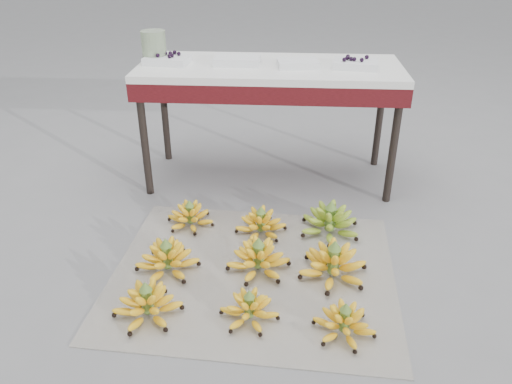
# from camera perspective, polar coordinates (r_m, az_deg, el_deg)

# --- Properties ---
(ground) EXTENTS (60.00, 60.00, 0.00)m
(ground) POSITION_cam_1_polar(r_m,az_deg,el_deg) (2.32, 2.41, -8.40)
(ground) COLOR slate
(ground) RESTS_ON ground
(newspaper_mat) EXTENTS (1.31, 1.12, 0.01)m
(newspaper_mat) POSITION_cam_1_polar(r_m,az_deg,el_deg) (2.27, -0.28, -9.24)
(newspaper_mat) COLOR silver
(newspaper_mat) RESTS_ON ground
(bunch_front_left) EXTENTS (0.29, 0.29, 0.17)m
(bunch_front_left) POSITION_cam_1_polar(r_m,az_deg,el_deg) (2.07, -12.30, -12.39)
(bunch_front_left) COLOR yellow
(bunch_front_left) RESTS_ON newspaper_mat
(bunch_front_center) EXTENTS (0.25, 0.25, 0.14)m
(bunch_front_center) POSITION_cam_1_polar(r_m,az_deg,el_deg) (2.01, -0.77, -13.22)
(bunch_front_center) COLOR yellow
(bunch_front_center) RESTS_ON newspaper_mat
(bunch_front_right) EXTENTS (0.31, 0.31, 0.15)m
(bunch_front_right) POSITION_cam_1_polar(r_m,az_deg,el_deg) (1.98, 10.05, -14.49)
(bunch_front_right) COLOR yellow
(bunch_front_right) RESTS_ON newspaper_mat
(bunch_mid_left) EXTENTS (0.31, 0.31, 0.17)m
(bunch_mid_left) POSITION_cam_1_polar(r_m,az_deg,el_deg) (2.28, -10.10, -7.59)
(bunch_mid_left) COLOR yellow
(bunch_mid_left) RESTS_ON newspaper_mat
(bunch_mid_center) EXTENTS (0.35, 0.35, 0.17)m
(bunch_mid_center) POSITION_cam_1_polar(r_m,az_deg,el_deg) (2.25, 0.28, -7.65)
(bunch_mid_center) COLOR yellow
(bunch_mid_center) RESTS_ON newspaper_mat
(bunch_mid_right) EXTENTS (0.34, 0.34, 0.19)m
(bunch_mid_right) POSITION_cam_1_polar(r_m,az_deg,el_deg) (2.24, 8.82, -8.14)
(bunch_mid_right) COLOR yellow
(bunch_mid_right) RESTS_ON newspaper_mat
(bunch_back_left) EXTENTS (0.29, 0.29, 0.15)m
(bunch_back_left) POSITION_cam_1_polar(r_m,az_deg,el_deg) (2.59, -7.52, -2.79)
(bunch_back_left) COLOR yellow
(bunch_back_left) RESTS_ON newspaper_mat
(bunch_back_center) EXTENTS (0.27, 0.27, 0.15)m
(bunch_back_center) POSITION_cam_1_polar(r_m,az_deg,el_deg) (2.51, 0.56, -3.65)
(bunch_back_center) COLOR yellow
(bunch_back_center) RESTS_ON newspaper_mat
(bunch_back_right) EXTENTS (0.33, 0.33, 0.19)m
(bunch_back_right) POSITION_cam_1_polar(r_m,az_deg,el_deg) (2.53, 8.45, -3.41)
(bunch_back_right) COLOR olive
(bunch_back_right) RESTS_ON newspaper_mat
(vendor_table) EXTENTS (1.46, 0.58, 0.70)m
(vendor_table) POSITION_cam_1_polar(r_m,az_deg,el_deg) (2.86, 1.58, 12.78)
(vendor_table) COLOR black
(vendor_table) RESTS_ON ground
(tray_far_left) EXTENTS (0.26, 0.20, 0.06)m
(tray_far_left) POSITION_cam_1_polar(r_m,az_deg,el_deg) (2.91, -10.08, 14.69)
(tray_far_left) COLOR silver
(tray_far_left) RESTS_ON vendor_table
(tray_left) EXTENTS (0.25, 0.18, 0.04)m
(tray_left) POSITION_cam_1_polar(r_m,az_deg,el_deg) (2.86, -2.16, 14.83)
(tray_left) COLOR silver
(tray_left) RESTS_ON vendor_table
(tray_right) EXTENTS (0.24, 0.19, 0.04)m
(tray_right) POSITION_cam_1_polar(r_m,az_deg,el_deg) (2.81, 4.82, 14.44)
(tray_right) COLOR silver
(tray_right) RESTS_ON vendor_table
(tray_far_right) EXTENTS (0.26, 0.20, 0.06)m
(tray_far_right) POSITION_cam_1_polar(r_m,az_deg,el_deg) (2.83, 11.30, 14.20)
(tray_far_right) COLOR silver
(tray_far_right) RESTS_ON vendor_table
(glass_jar) EXTENTS (0.16, 0.16, 0.17)m
(glass_jar) POSITION_cam_1_polar(r_m,az_deg,el_deg) (2.94, -11.59, 15.99)
(glass_jar) COLOR beige
(glass_jar) RESTS_ON vendor_table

